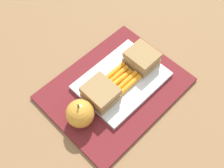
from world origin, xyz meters
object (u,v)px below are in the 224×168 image
sandwich_half_right (101,93)px  sandwich_half_left (142,58)px  apple (80,114)px  food_tray (122,81)px  carrot_sticks_bundle (122,78)px

sandwich_half_right → sandwich_half_left: bearing=180.0°
sandwich_half_left → apple: apple is taller
food_tray → sandwich_half_right: sandwich_half_right is taller
sandwich_half_right → apple: bearing=4.7°
apple → sandwich_half_right: bearing=-175.3°
carrot_sticks_bundle → apple: 0.15m
sandwich_half_left → apple: (0.23, 0.01, 0.00)m
sandwich_half_right → carrot_sticks_bundle: size_ratio=1.01×
sandwich_half_right → carrot_sticks_bundle: 0.08m
carrot_sticks_bundle → apple: bearing=2.2°
sandwich_half_right → food_tray: bearing=180.0°
carrot_sticks_bundle → sandwich_half_right: bearing=-0.1°
sandwich_half_left → apple: 0.23m
food_tray → apple: size_ratio=2.83×
carrot_sticks_bundle → apple: apple is taller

